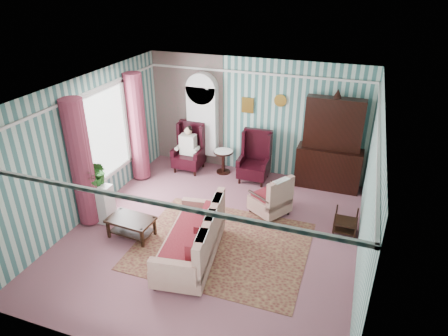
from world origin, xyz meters
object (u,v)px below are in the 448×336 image
(nest_table, at_px, (346,222))
(plant_stand, at_px, (99,203))
(dresser_hutch, at_px, (331,142))
(wingback_right, at_px, (254,157))
(floral_armchair, at_px, (270,193))
(wingback_left, at_px, (188,148))
(coffee_table, at_px, (132,227))
(bookcase, at_px, (203,126))
(seated_woman, at_px, (188,149))
(round_side_table, at_px, (223,162))
(sofa, at_px, (190,235))

(nest_table, bearing_deg, plant_stand, -166.16)
(dresser_hutch, bearing_deg, wingback_right, -171.23)
(plant_stand, bearing_deg, floral_armchair, 23.21)
(wingback_left, xyz_separation_m, coffee_table, (0.13, -3.05, -0.42))
(wingback_right, relative_size, plant_stand, 1.56)
(plant_stand, height_order, floral_armchair, floral_armchair)
(bookcase, bearing_deg, seated_woman, -122.66)
(wingback_left, height_order, nest_table, wingback_left)
(dresser_hutch, xyz_separation_m, wingback_left, (-3.50, -0.27, -0.55))
(nest_table, bearing_deg, wingback_left, 159.15)
(bookcase, xyz_separation_m, seated_woman, (-0.25, -0.39, -0.53))
(seated_woman, height_order, nest_table, seated_woman)
(wingback_right, relative_size, floral_armchair, 1.23)
(wingback_left, bearing_deg, wingback_right, 0.00)
(dresser_hutch, distance_m, seated_woman, 3.56)
(floral_armchair, bearing_deg, seated_woman, 94.16)
(round_side_table, bearing_deg, sofa, -80.18)
(plant_stand, bearing_deg, nest_table, 13.84)
(plant_stand, relative_size, sofa, 0.40)
(sofa, bearing_deg, bookcase, 10.54)
(wingback_left, distance_m, wingback_right, 1.75)
(bookcase, relative_size, floral_armchair, 2.20)
(wingback_left, xyz_separation_m, floral_armchair, (2.48, -1.34, -0.12))
(round_side_table, height_order, coffee_table, round_side_table)
(dresser_hutch, height_order, wingback_right, dresser_hutch)
(bookcase, distance_m, dresser_hutch, 3.25)
(bookcase, distance_m, wingback_right, 1.63)
(round_side_table, xyz_separation_m, floral_armchair, (1.58, -1.49, 0.21))
(seated_woman, height_order, round_side_table, seated_woman)
(seated_woman, bearing_deg, nest_table, -20.85)
(wingback_right, bearing_deg, floral_armchair, -61.41)
(wingback_left, height_order, floral_armchair, wingback_left)
(wingback_right, height_order, sofa, wingback_right)
(round_side_table, bearing_deg, wingback_right, -10.01)
(bookcase, xyz_separation_m, coffee_table, (-0.12, -3.44, -0.92))
(wingback_right, xyz_separation_m, floral_armchair, (0.73, -1.34, -0.12))
(wingback_left, relative_size, sofa, 0.62)
(wingback_left, relative_size, plant_stand, 1.56)
(wingback_left, height_order, seated_woman, wingback_left)
(nest_table, bearing_deg, round_side_table, 151.80)
(dresser_hutch, bearing_deg, wingback_left, -175.59)
(sofa, xyz_separation_m, coffee_table, (-1.37, 0.24, -0.31))
(round_side_table, bearing_deg, wingback_left, -170.54)
(bookcase, relative_size, dresser_hutch, 0.95)
(wingback_left, relative_size, floral_armchair, 1.23)
(bookcase, xyz_separation_m, floral_armchair, (2.23, -1.73, -0.61))
(dresser_hutch, distance_m, wingback_right, 1.86)
(plant_stand, bearing_deg, wingback_right, 47.16)
(bookcase, height_order, seated_woman, bookcase)
(seated_woman, bearing_deg, floral_armchair, -28.42)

